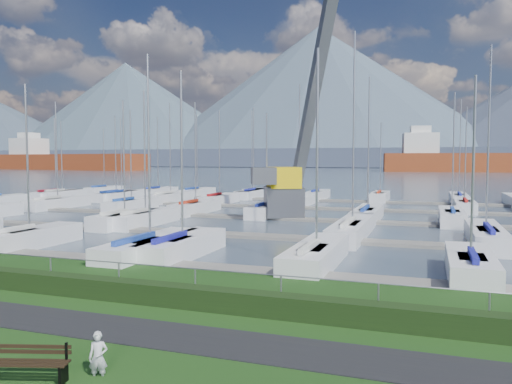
% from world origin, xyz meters
% --- Properties ---
extents(path, '(160.00, 2.00, 0.04)m').
position_xyz_m(path, '(0.00, -3.00, 0.01)').
color(path, black).
rests_on(path, grass).
extents(water, '(800.00, 540.00, 0.20)m').
position_xyz_m(water, '(0.00, 260.00, -0.40)').
color(water, '#3E4C5C').
extents(hedge, '(80.00, 0.70, 0.70)m').
position_xyz_m(hedge, '(0.00, -0.40, 0.35)').
color(hedge, black).
rests_on(hedge, grass).
extents(fence, '(80.00, 0.04, 0.04)m').
position_xyz_m(fence, '(0.00, 0.00, 1.20)').
color(fence, '#92959A').
rests_on(fence, grass).
extents(foothill, '(900.00, 80.00, 12.00)m').
position_xyz_m(foothill, '(0.00, 330.00, 6.00)').
color(foothill, '#444D63').
rests_on(foothill, water).
extents(mountains, '(1190.00, 360.00, 115.00)m').
position_xyz_m(mountains, '(7.35, 404.62, 46.68)').
color(mountains, '#3F4D5D').
rests_on(mountains, water).
extents(docks, '(90.00, 41.60, 0.25)m').
position_xyz_m(docks, '(0.00, 26.00, -0.22)').
color(docks, slate).
rests_on(docks, water).
extents(bench_right, '(1.84, 0.92, 0.85)m').
position_xyz_m(bench_right, '(1.17, -6.54, 0.42)').
color(bench_right, black).
rests_on(bench_right, grass).
extents(person, '(0.50, 0.42, 1.17)m').
position_xyz_m(person, '(2.43, -5.79, 0.58)').
color(person, silver).
rests_on(person, grass).
extents(crane, '(7.91, 12.84, 22.35)m').
position_xyz_m(crane, '(-2.13, 28.05, 5.33)').
color(crane, '#56585E').
rests_on(crane, water).
extents(cargo_ship_west, '(88.68, 30.39, 21.50)m').
position_xyz_m(cargo_ship_west, '(-165.27, 192.23, 3.67)').
color(cargo_ship_west, maroon).
rests_on(cargo_ship_west, water).
extents(cargo_ship_mid, '(99.91, 28.73, 21.50)m').
position_xyz_m(cargo_ship_mid, '(35.48, 212.63, 3.55)').
color(cargo_ship_mid, maroon).
rests_on(cargo_ship_mid, water).
extents(sailboat_fleet, '(75.47, 50.04, 13.74)m').
position_xyz_m(sailboat_fleet, '(-3.33, 29.39, 5.36)').
color(sailboat_fleet, silver).
rests_on(sailboat_fleet, water).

